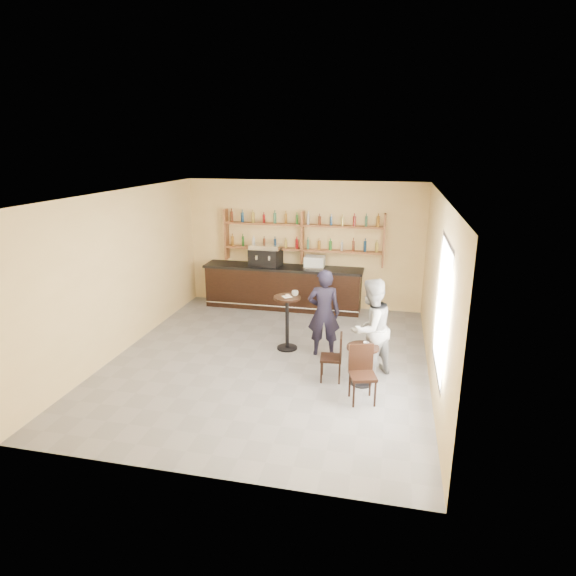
% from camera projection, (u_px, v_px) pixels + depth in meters
% --- Properties ---
extents(floor, '(7.00, 7.00, 0.00)m').
position_uv_depth(floor, '(269.00, 360.00, 9.37)').
color(floor, slate).
rests_on(floor, ground).
extents(ceiling, '(7.00, 7.00, 0.00)m').
position_uv_depth(ceiling, '(267.00, 194.00, 8.45)').
color(ceiling, white).
rests_on(ceiling, wall_back).
extents(wall_back, '(7.00, 0.00, 7.00)m').
position_uv_depth(wall_back, '(303.00, 245.00, 12.18)').
color(wall_back, '#F0CE88').
rests_on(wall_back, floor).
extents(wall_front, '(7.00, 0.00, 7.00)m').
position_uv_depth(wall_front, '(192.00, 361.00, 5.64)').
color(wall_front, '#F0CE88').
rests_on(wall_front, floor).
extents(wall_left, '(0.00, 7.00, 7.00)m').
position_uv_depth(wall_left, '(122.00, 272.00, 9.53)').
color(wall_left, '#F0CE88').
rests_on(wall_left, floor).
extents(wall_right, '(0.00, 7.00, 7.00)m').
position_uv_depth(wall_right, '(436.00, 292.00, 8.29)').
color(wall_right, '#F0CE88').
rests_on(wall_right, floor).
extents(window_pane, '(0.00, 2.00, 2.00)m').
position_uv_depth(window_pane, '(442.00, 308.00, 7.14)').
color(window_pane, white).
rests_on(window_pane, wall_right).
extents(window_frame, '(0.04, 1.70, 2.10)m').
position_uv_depth(window_frame, '(442.00, 308.00, 7.14)').
color(window_frame, black).
rests_on(window_frame, wall_right).
extents(shelf_unit, '(4.00, 0.26, 1.40)m').
position_uv_depth(shelf_unit, '(302.00, 237.00, 12.00)').
color(shelf_unit, brown).
rests_on(shelf_unit, wall_back).
extents(liquor_bottles, '(3.68, 0.10, 1.00)m').
position_uv_depth(liquor_bottles, '(302.00, 231.00, 11.95)').
color(liquor_bottles, '#8C5919').
rests_on(liquor_bottles, shelf_unit).
extents(bar_counter, '(4.02, 0.79, 1.09)m').
position_uv_depth(bar_counter, '(283.00, 287.00, 12.25)').
color(bar_counter, black).
rests_on(bar_counter, floor).
extents(espresso_machine, '(0.83, 0.60, 0.54)m').
position_uv_depth(espresso_machine, '(266.00, 255.00, 12.11)').
color(espresso_machine, black).
rests_on(espresso_machine, bar_counter).
extents(pastry_case, '(0.51, 0.41, 0.30)m').
position_uv_depth(pastry_case, '(315.00, 262.00, 11.89)').
color(pastry_case, silver).
rests_on(pastry_case, bar_counter).
extents(pedestal_table, '(0.66, 0.66, 1.12)m').
position_uv_depth(pedestal_table, '(287.00, 323.00, 9.75)').
color(pedestal_table, black).
rests_on(pedestal_table, floor).
extents(napkin, '(0.24, 0.24, 0.00)m').
position_uv_depth(napkin, '(287.00, 297.00, 9.59)').
color(napkin, white).
rests_on(napkin, pedestal_table).
extents(donut, '(0.13, 0.13, 0.04)m').
position_uv_depth(donut, '(287.00, 296.00, 9.57)').
color(donut, '#E09552').
rests_on(donut, napkin).
extents(cup_pedestal, '(0.15, 0.15, 0.10)m').
position_uv_depth(cup_pedestal, '(295.00, 293.00, 9.64)').
color(cup_pedestal, white).
rests_on(cup_pedestal, pedestal_table).
extents(man_main, '(0.69, 0.50, 1.75)m').
position_uv_depth(man_main, '(324.00, 313.00, 9.39)').
color(man_main, black).
rests_on(man_main, floor).
extents(cafe_table, '(0.57, 0.57, 0.71)m').
position_uv_depth(cafe_table, '(362.00, 365.00, 8.34)').
color(cafe_table, black).
rests_on(cafe_table, floor).
extents(cup_cafe, '(0.12, 0.12, 0.09)m').
position_uv_depth(cup_cafe, '(366.00, 344.00, 8.22)').
color(cup_cafe, white).
rests_on(cup_cafe, cafe_table).
extents(chair_west, '(0.40, 0.40, 0.86)m').
position_uv_depth(chair_west, '(331.00, 357.00, 8.48)').
color(chair_west, black).
rests_on(chair_west, floor).
extents(chair_south, '(0.50, 0.50, 0.94)m').
position_uv_depth(chair_south, '(363.00, 375.00, 7.74)').
color(chair_south, black).
rests_on(chair_south, floor).
extents(patron_second, '(1.09, 1.12, 1.82)m').
position_uv_depth(patron_second, '(370.00, 328.00, 8.51)').
color(patron_second, gray).
rests_on(patron_second, floor).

